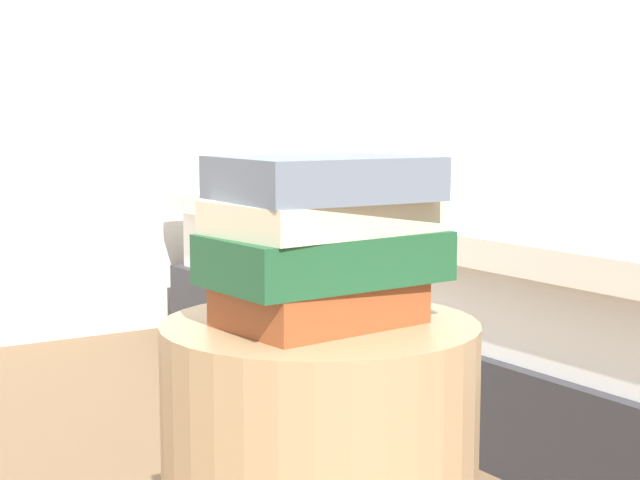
% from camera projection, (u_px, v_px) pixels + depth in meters
% --- Properties ---
extents(bed, '(1.56, 2.02, 0.62)m').
position_uv_depth(bed, '(568.00, 283.00, 2.68)').
color(bed, '#2D2D33').
rests_on(bed, ground_plane).
extents(book_rust, '(0.24, 0.18, 0.05)m').
position_uv_depth(book_rust, '(320.00, 304.00, 1.16)').
color(book_rust, '#994723').
rests_on(book_rust, side_table).
extents(book_forest, '(0.29, 0.18, 0.06)m').
position_uv_depth(book_forest, '(325.00, 258.00, 1.16)').
color(book_forest, '#1E512D').
rests_on(book_forest, book_rust).
extents(book_cream, '(0.27, 0.20, 0.04)m').
position_uv_depth(book_cream, '(325.00, 216.00, 1.16)').
color(book_cream, beige).
rests_on(book_cream, book_forest).
extents(book_slate, '(0.24, 0.20, 0.05)m').
position_uv_depth(book_slate, '(326.00, 178.00, 1.15)').
color(book_slate, slate).
rests_on(book_slate, book_cream).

